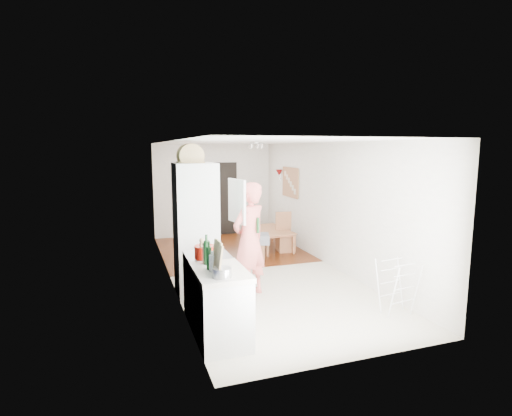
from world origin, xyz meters
TOP-DOWN VIEW (x-y plane):
  - room_shell at (0.00, 0.00)m, footprint 3.20×7.00m
  - floor at (0.00, 0.00)m, footprint 3.20×7.00m
  - wood_floor_overlay at (0.00, 1.85)m, footprint 3.20×3.30m
  - sage_wall_panel at (-1.59, -2.00)m, footprint 0.02×3.00m
  - tile_splashback at (-1.59, -2.55)m, footprint 0.02×1.90m
  - doorway_recess at (0.20, 3.48)m, footprint 0.90×0.04m
  - base_cabinet at (-1.30, -2.55)m, footprint 0.60×0.90m
  - worktop at (-1.30, -2.55)m, footprint 0.62×0.92m
  - range_cooker at (-1.30, -1.80)m, footprint 0.60×0.60m
  - cooker_top at (-1.30, -1.80)m, footprint 0.60×0.60m
  - fridge_housing at (-1.27, -0.78)m, footprint 0.66×0.66m
  - fridge_door at (-0.66, -1.08)m, footprint 0.14×0.56m
  - fridge_interior at (-0.96, -0.78)m, footprint 0.02×0.52m
  - pinboard at (1.58, 1.90)m, footprint 0.03×0.90m
  - pinboard_frame at (1.57, 1.90)m, footprint 0.00×0.94m
  - wall_sconce at (1.54, 2.55)m, footprint 0.18×0.18m
  - person at (-0.48, -1.15)m, footprint 0.95×0.85m
  - dining_table at (0.93, 1.52)m, footprint 0.69×1.20m
  - dining_chair at (1.17, 1.21)m, footprint 0.42×0.42m
  - stool at (0.29, 0.66)m, footprint 0.39×0.39m
  - grey_drape at (0.31, 0.65)m, footprint 0.54×0.54m
  - drying_rack at (1.30, -2.57)m, footprint 0.45×0.42m
  - bread_bin at (-1.32, -0.70)m, footprint 0.50×0.48m
  - red_casserole at (-1.37, -1.97)m, footprint 0.31×0.31m
  - steel_pan at (-1.35, -2.83)m, footprint 0.23×0.23m
  - held_bottle at (-0.37, -1.26)m, footprint 0.05×0.05m
  - bottle_a at (-1.42, -2.49)m, footprint 0.08×0.08m
  - bottle_b at (-1.41, -2.28)m, footprint 0.09×0.09m
  - bottle_c at (-1.40, -2.59)m, footprint 0.10×0.10m
  - pepper_mill_front at (-1.42, -2.22)m, footprint 0.06×0.06m
  - pepper_mill_back at (-1.42, -2.03)m, footprint 0.08×0.08m
  - chopping_boards at (-1.38, -2.72)m, footprint 0.14×0.29m

SIDE VIEW (x-z plane):
  - floor at x=0.00m, z-range -0.01..0.01m
  - wood_floor_overlay at x=0.00m, z-range 0.00..0.01m
  - stool at x=0.29m, z-range 0.00..0.39m
  - dining_table at x=0.93m, z-range 0.00..0.41m
  - drying_rack at x=1.30m, z-range 0.00..0.79m
  - base_cabinet at x=-1.30m, z-range 0.00..0.86m
  - range_cooker at x=-1.30m, z-range 0.00..0.88m
  - dining_chair at x=1.17m, z-range 0.00..0.91m
  - grey_drape at x=0.31m, z-range 0.39..0.59m
  - worktop at x=-1.30m, z-range 0.86..0.92m
  - cooker_top at x=-1.30m, z-range 0.88..0.92m
  - steel_pan at x=-1.35m, z-range 0.92..1.03m
  - doorway_recess at x=0.20m, z-range 0.00..2.00m
  - red_casserole at x=-1.37m, z-range 0.92..1.09m
  - bottle_c at x=-1.40m, z-range 0.92..1.12m
  - pepper_mill_front at x=-1.42m, z-range 0.92..1.14m
  - pepper_mill_back at x=-1.42m, z-range 0.92..1.15m
  - bottle_a at x=-1.42m, z-range 0.92..1.20m
  - fridge_housing at x=-1.27m, z-range 0.00..2.15m
  - bottle_b at x=-1.41m, z-range 0.92..1.23m
  - person at x=-0.48m, z-range 0.00..2.18m
  - chopping_boards at x=-1.38m, z-range 0.92..1.32m
  - tile_splashback at x=-1.59m, z-range 0.90..1.40m
  - held_bottle at x=-0.37m, z-range 1.05..1.30m
  - room_shell at x=0.00m, z-range 0.00..2.50m
  - fridge_door at x=-0.66m, z-range 1.20..1.90m
  - fridge_interior at x=-0.96m, z-range 1.22..1.88m
  - pinboard at x=1.58m, z-range 1.20..1.90m
  - pinboard_frame at x=1.57m, z-range 1.18..1.92m
  - wall_sconce at x=1.54m, z-range 1.67..1.83m
  - sage_wall_panel at x=-1.59m, z-range 1.20..2.50m
  - bread_bin at x=-1.32m, z-range 2.15..2.37m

